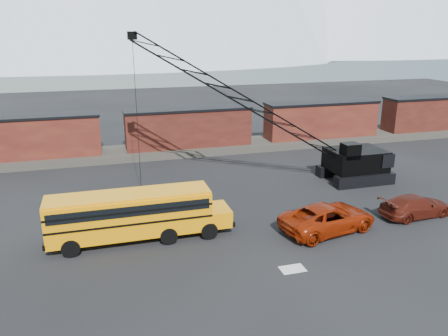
# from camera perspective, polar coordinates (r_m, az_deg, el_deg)

# --- Properties ---
(ground) EXTENTS (160.00, 160.00, 0.00)m
(ground) POSITION_cam_1_polar(r_m,az_deg,el_deg) (28.44, 4.60, -9.23)
(ground) COLOR black
(ground) RESTS_ON ground
(gravel_berm) EXTENTS (120.00, 5.00, 0.70)m
(gravel_berm) POSITION_cam_1_polar(r_m,az_deg,el_deg) (48.23, -4.60, 2.52)
(gravel_berm) COLOR #4A443D
(gravel_berm) RESTS_ON ground
(boxcar_west_near) EXTENTS (13.70, 3.10, 4.17)m
(boxcar_west_near) POSITION_cam_1_polar(r_m,az_deg,el_deg) (47.27, -24.06, 3.74)
(boxcar_west_near) COLOR #421213
(boxcar_west_near) RESTS_ON gravel_berm
(boxcar_mid) EXTENTS (13.70, 3.10, 4.17)m
(boxcar_mid) POSITION_cam_1_polar(r_m,az_deg,el_deg) (47.67, -4.67, 5.32)
(boxcar_mid) COLOR #561E18
(boxcar_mid) RESTS_ON gravel_berm
(boxcar_east_near) EXTENTS (13.70, 3.10, 4.17)m
(boxcar_east_near) POSITION_cam_1_polar(r_m,az_deg,el_deg) (53.13, 12.59, 6.22)
(boxcar_east_near) COLOR #421213
(boxcar_east_near) RESTS_ON gravel_berm
(boxcar_east_far) EXTENTS (13.70, 3.10, 4.17)m
(boxcar_east_far) POSITION_cam_1_polar(r_m,az_deg,el_deg) (62.33, 25.73, 6.53)
(boxcar_east_far) COLOR #561E18
(boxcar_east_far) RESTS_ON gravel_berm
(snow_patch) EXTENTS (1.40, 0.90, 0.02)m
(snow_patch) POSITION_cam_1_polar(r_m,az_deg,el_deg) (25.38, 8.93, -12.89)
(snow_patch) COLOR silver
(snow_patch) RESTS_ON ground
(school_bus) EXTENTS (11.65, 2.65, 3.19)m
(school_bus) POSITION_cam_1_polar(r_m,az_deg,el_deg) (28.07, -11.46, -5.88)
(school_bus) COLOR orange
(school_bus) RESTS_ON ground
(red_pickup) EXTENTS (7.10, 4.30, 1.84)m
(red_pickup) POSITION_cam_1_polar(r_m,az_deg,el_deg) (29.90, 13.41, -6.34)
(red_pickup) COLOR maroon
(red_pickup) RESTS_ON ground
(maroon_suv) EXTENTS (5.57, 2.63, 1.57)m
(maroon_suv) POSITION_cam_1_polar(r_m,az_deg,el_deg) (34.21, 23.73, -4.56)
(maroon_suv) COLOR #4B160D
(maroon_suv) RESTS_ON ground
(crawler_crane) EXTENTS (21.91, 4.54, 12.92)m
(crawler_crane) POSITION_cam_1_polar(r_m,az_deg,el_deg) (35.90, 3.67, 8.19)
(crawler_crane) COLOR black
(crawler_crane) RESTS_ON ground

